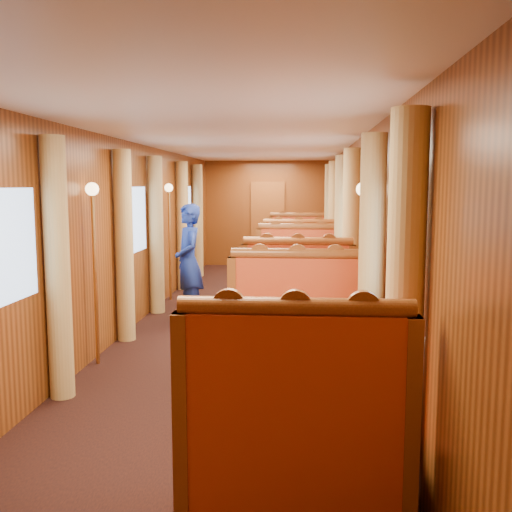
# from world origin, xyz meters

# --- Properties ---
(floor) EXTENTS (3.00, 12.00, 0.01)m
(floor) POSITION_xyz_m (0.00, 0.00, 0.00)
(floor) COLOR black
(floor) RESTS_ON ground
(ceiling) EXTENTS (3.00, 12.00, 0.01)m
(ceiling) POSITION_xyz_m (0.00, 0.00, 2.50)
(ceiling) COLOR silver
(ceiling) RESTS_ON wall_left
(wall_far) EXTENTS (3.00, 0.01, 2.50)m
(wall_far) POSITION_xyz_m (0.00, 6.00, 1.25)
(wall_far) COLOR brown
(wall_far) RESTS_ON floor
(wall_near) EXTENTS (3.00, 0.01, 2.50)m
(wall_near) POSITION_xyz_m (0.00, -6.00, 1.25)
(wall_near) COLOR brown
(wall_near) RESTS_ON floor
(wall_left) EXTENTS (0.01, 12.00, 2.50)m
(wall_left) POSITION_xyz_m (-1.50, 0.00, 1.25)
(wall_left) COLOR brown
(wall_left) RESTS_ON floor
(wall_right) EXTENTS (0.01, 12.00, 2.50)m
(wall_right) POSITION_xyz_m (1.50, 0.00, 1.25)
(wall_right) COLOR brown
(wall_right) RESTS_ON floor
(doorway_far) EXTENTS (0.80, 0.04, 2.00)m
(doorway_far) POSITION_xyz_m (0.00, 5.97, 1.00)
(doorway_far) COLOR brown
(doorway_far) RESTS_ON floor
(table_near) EXTENTS (1.05, 0.72, 0.75)m
(table_near) POSITION_xyz_m (0.75, -3.50, 0.38)
(table_near) COLOR white
(table_near) RESTS_ON floor
(banquette_near_fwd) EXTENTS (1.30, 0.55, 1.34)m
(banquette_near_fwd) POSITION_xyz_m (0.75, -4.51, 0.42)
(banquette_near_fwd) COLOR #A91D12
(banquette_near_fwd) RESTS_ON floor
(banquette_near_aft) EXTENTS (1.30, 0.55, 1.34)m
(banquette_near_aft) POSITION_xyz_m (0.75, -2.49, 0.42)
(banquette_near_aft) COLOR #A91D12
(banquette_near_aft) RESTS_ON floor
(table_mid) EXTENTS (1.05, 0.72, 0.75)m
(table_mid) POSITION_xyz_m (0.75, 0.00, 0.38)
(table_mid) COLOR white
(table_mid) RESTS_ON floor
(banquette_mid_fwd) EXTENTS (1.30, 0.55, 1.34)m
(banquette_mid_fwd) POSITION_xyz_m (0.75, -1.01, 0.42)
(banquette_mid_fwd) COLOR #A91D12
(banquette_mid_fwd) RESTS_ON floor
(banquette_mid_aft) EXTENTS (1.30, 0.55, 1.34)m
(banquette_mid_aft) POSITION_xyz_m (0.75, 1.01, 0.42)
(banquette_mid_aft) COLOR #A91D12
(banquette_mid_aft) RESTS_ON floor
(table_far) EXTENTS (1.05, 0.72, 0.75)m
(table_far) POSITION_xyz_m (0.75, 3.50, 0.38)
(table_far) COLOR white
(table_far) RESTS_ON floor
(banquette_far_fwd) EXTENTS (1.30, 0.55, 1.34)m
(banquette_far_fwd) POSITION_xyz_m (0.75, 2.49, 0.42)
(banquette_far_fwd) COLOR #A91D12
(banquette_far_fwd) RESTS_ON floor
(banquette_far_aft) EXTENTS (1.30, 0.55, 1.34)m
(banquette_far_aft) POSITION_xyz_m (0.75, 4.51, 0.42)
(banquette_far_aft) COLOR #A91D12
(banquette_far_aft) RESTS_ON floor
(tea_tray) EXTENTS (0.42, 0.38, 0.01)m
(tea_tray) POSITION_xyz_m (0.65, -3.55, 0.76)
(tea_tray) COLOR silver
(tea_tray) RESTS_ON table_near
(teapot_left) EXTENTS (0.20, 0.16, 0.15)m
(teapot_left) POSITION_xyz_m (0.58, -3.58, 0.82)
(teapot_left) COLOR silver
(teapot_left) RESTS_ON tea_tray
(teapot_right) EXTENTS (0.17, 0.14, 0.12)m
(teapot_right) POSITION_xyz_m (0.74, -3.60, 0.81)
(teapot_right) COLOR silver
(teapot_right) RESTS_ON tea_tray
(teapot_back) EXTENTS (0.16, 0.13, 0.12)m
(teapot_back) POSITION_xyz_m (0.68, -3.48, 0.81)
(teapot_back) COLOR silver
(teapot_back) RESTS_ON tea_tray
(fruit_plate) EXTENTS (0.22, 0.22, 0.05)m
(fruit_plate) POSITION_xyz_m (1.06, -3.59, 0.77)
(fruit_plate) COLOR white
(fruit_plate) RESTS_ON table_near
(cup_inboard) EXTENTS (0.08, 0.08, 0.26)m
(cup_inboard) POSITION_xyz_m (0.39, -3.34, 0.86)
(cup_inboard) COLOR white
(cup_inboard) RESTS_ON table_near
(cup_outboard) EXTENTS (0.08, 0.08, 0.26)m
(cup_outboard) POSITION_xyz_m (0.44, -3.32, 0.86)
(cup_outboard) COLOR white
(cup_outboard) RESTS_ON table_near
(rose_vase_mid) EXTENTS (0.06, 0.06, 0.36)m
(rose_vase_mid) POSITION_xyz_m (0.73, -0.01, 0.93)
(rose_vase_mid) COLOR silver
(rose_vase_mid) RESTS_ON table_mid
(rose_vase_far) EXTENTS (0.06, 0.06, 0.36)m
(rose_vase_far) POSITION_xyz_m (0.78, 3.52, 0.93)
(rose_vase_far) COLOR silver
(rose_vase_far) RESTS_ON table_far
(curtain_left_near_b) EXTENTS (0.22, 0.22, 2.35)m
(curtain_left_near_b) POSITION_xyz_m (-1.38, -2.72, 1.18)
(curtain_left_near_b) COLOR tan
(curtain_left_near_b) RESTS_ON floor
(window_right_near) EXTENTS (0.01, 1.20, 0.90)m
(window_right_near) POSITION_xyz_m (1.49, -3.50, 1.45)
(window_right_near) COLOR #8BADD9
(window_right_near) RESTS_ON wall_right
(curtain_right_near_a) EXTENTS (0.22, 0.22, 2.35)m
(curtain_right_near_a) POSITION_xyz_m (1.38, -4.28, 1.18)
(curtain_right_near_a) COLOR tan
(curtain_right_near_a) RESTS_ON floor
(curtain_right_near_b) EXTENTS (0.22, 0.22, 2.35)m
(curtain_right_near_b) POSITION_xyz_m (1.38, -2.72, 1.18)
(curtain_right_near_b) COLOR tan
(curtain_right_near_b) RESTS_ON floor
(window_left_mid) EXTENTS (0.01, 1.20, 0.90)m
(window_left_mid) POSITION_xyz_m (-1.49, 0.00, 1.45)
(window_left_mid) COLOR #8BADD9
(window_left_mid) RESTS_ON wall_left
(curtain_left_mid_a) EXTENTS (0.22, 0.22, 2.35)m
(curtain_left_mid_a) POSITION_xyz_m (-1.38, -0.78, 1.18)
(curtain_left_mid_a) COLOR tan
(curtain_left_mid_a) RESTS_ON floor
(curtain_left_mid_b) EXTENTS (0.22, 0.22, 2.35)m
(curtain_left_mid_b) POSITION_xyz_m (-1.38, 0.78, 1.18)
(curtain_left_mid_b) COLOR tan
(curtain_left_mid_b) RESTS_ON floor
(window_right_mid) EXTENTS (0.01, 1.20, 0.90)m
(window_right_mid) POSITION_xyz_m (1.49, 0.00, 1.45)
(window_right_mid) COLOR #8BADD9
(window_right_mid) RESTS_ON wall_right
(curtain_right_mid_a) EXTENTS (0.22, 0.22, 2.35)m
(curtain_right_mid_a) POSITION_xyz_m (1.38, -0.78, 1.18)
(curtain_right_mid_a) COLOR tan
(curtain_right_mid_a) RESTS_ON floor
(curtain_right_mid_b) EXTENTS (0.22, 0.22, 2.35)m
(curtain_right_mid_b) POSITION_xyz_m (1.38, 0.78, 1.18)
(curtain_right_mid_b) COLOR tan
(curtain_right_mid_b) RESTS_ON floor
(window_left_far) EXTENTS (0.01, 1.20, 0.90)m
(window_left_far) POSITION_xyz_m (-1.49, 3.50, 1.45)
(window_left_far) COLOR #8BADD9
(window_left_far) RESTS_ON wall_left
(curtain_left_far_a) EXTENTS (0.22, 0.22, 2.35)m
(curtain_left_far_a) POSITION_xyz_m (-1.38, 2.72, 1.18)
(curtain_left_far_a) COLOR tan
(curtain_left_far_a) RESTS_ON floor
(curtain_left_far_b) EXTENTS (0.22, 0.22, 2.35)m
(curtain_left_far_b) POSITION_xyz_m (-1.38, 4.28, 1.18)
(curtain_left_far_b) COLOR tan
(curtain_left_far_b) RESTS_ON floor
(window_right_far) EXTENTS (0.01, 1.20, 0.90)m
(window_right_far) POSITION_xyz_m (1.49, 3.50, 1.45)
(window_right_far) COLOR #8BADD9
(window_right_far) RESTS_ON wall_right
(curtain_right_far_a) EXTENTS (0.22, 0.22, 2.35)m
(curtain_right_far_a) POSITION_xyz_m (1.38, 2.72, 1.18)
(curtain_right_far_a) COLOR tan
(curtain_right_far_a) RESTS_ON floor
(curtain_right_far_b) EXTENTS (0.22, 0.22, 2.35)m
(curtain_right_far_b) POSITION_xyz_m (1.38, 4.28, 1.18)
(curtain_right_far_b) COLOR tan
(curtain_right_far_b) RESTS_ON floor
(sconce_left_fore) EXTENTS (0.14, 0.14, 1.95)m
(sconce_left_fore) POSITION_xyz_m (-1.40, -1.75, 1.38)
(sconce_left_fore) COLOR #BF8C3F
(sconce_left_fore) RESTS_ON floor
(sconce_right_fore) EXTENTS (0.14, 0.14, 1.95)m
(sconce_right_fore) POSITION_xyz_m (1.40, -1.75, 1.38)
(sconce_right_fore) COLOR #BF8C3F
(sconce_right_fore) RESTS_ON floor
(sconce_left_aft) EXTENTS (0.14, 0.14, 1.95)m
(sconce_left_aft) POSITION_xyz_m (-1.40, 1.75, 1.38)
(sconce_left_aft) COLOR #BF8C3F
(sconce_left_aft) RESTS_ON floor
(sconce_right_aft) EXTENTS (0.14, 0.14, 1.95)m
(sconce_right_aft) POSITION_xyz_m (1.40, 1.75, 1.38)
(sconce_right_aft) COLOR #BF8C3F
(sconce_right_aft) RESTS_ON floor
(steward) EXTENTS (0.60, 0.71, 1.66)m
(steward) POSITION_xyz_m (-0.82, 0.43, 0.83)
(steward) COLOR navy
(steward) RESTS_ON floor
(passenger) EXTENTS (0.40, 0.44, 0.76)m
(passenger) POSITION_xyz_m (0.75, 0.73, 0.74)
(passenger) COLOR beige
(passenger) RESTS_ON banquette_mid_aft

